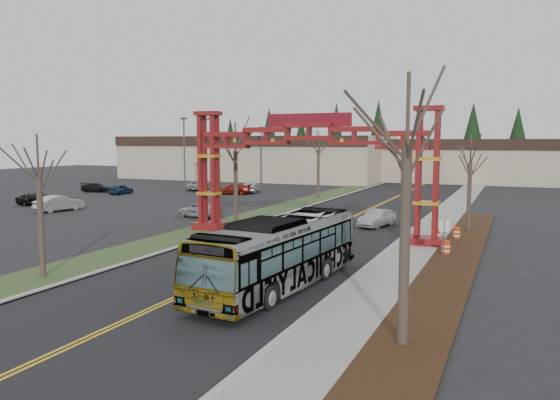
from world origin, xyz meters
The scene contains 35 objects.
ground centered at (0.00, 0.00, 0.00)m, with size 200.00×200.00×0.00m, color black.
road centered at (0.00, 25.00, 0.01)m, with size 12.00×110.00×0.02m, color black.
lane_line_left centered at (-0.12, 25.00, 0.03)m, with size 0.12×100.00×0.01m, color yellow.
lane_line_right centered at (0.12, 25.00, 0.03)m, with size 0.12×100.00×0.01m, color yellow.
curb_right centered at (6.15, 25.00, 0.07)m, with size 0.30×110.00×0.15m, color #ABAAA5.
sidewalk_right centered at (7.60, 25.00, 0.08)m, with size 2.60×110.00×0.14m, color gray.
landscape_strip centered at (10.20, 10.00, 0.06)m, with size 2.60×50.00×0.12m, color black.
grass_median centered at (-8.00, 25.00, 0.04)m, with size 4.00×110.00×0.08m, color #3B4E27.
curb_left centered at (-6.15, 25.00, 0.07)m, with size 0.30×110.00×0.15m, color #ABAAA5.
gateway_arch centered at (0.00, 18.00, 5.98)m, with size 18.20×1.60×8.90m.
retail_building_west centered at (-30.00, 71.96, 3.76)m, with size 46.00×22.30×7.50m.
retail_building_east centered at (10.00, 79.95, 3.51)m, with size 38.00×20.30×7.00m.
conifer_treeline centered at (0.25, 92.00, 6.49)m, with size 116.10×5.60×13.00m.
transit_bus centered at (3.42, 5.19, 1.64)m, with size 2.75×11.74×3.27m, color #A7ABAF.
silver_sedan centered at (3.26, 24.60, 0.68)m, with size 1.43×4.11×1.35m, color #A5A8AD.
parked_car_near_a centered at (-12.31, 23.46, 0.69)m, with size 1.64×4.06×1.38m, color #A9AEB1.
parked_car_near_b centered at (-27.02, 21.84, 0.76)m, with size 1.62×4.63×1.53m, color #BABABA.
parked_car_near_c centered at (-33.39, 25.41, 0.64)m, with size 2.12×4.59×1.27m, color black.
parked_car_mid_a centered at (-19.72, 43.19, 0.67)m, with size 1.87×4.61×1.34m, color maroon.
parked_car_mid_b centered at (-32.74, 37.65, 0.63)m, with size 1.49×3.71×1.26m, color #16334E.
parked_car_far_a centered at (-18.46, 46.12, 0.70)m, with size 1.48×4.25×1.40m, color gray.
parked_car_far_b centered at (-26.70, 46.31, 0.67)m, with size 2.22×4.81×1.34m, color #BDBDBD.
parked_car_far_c centered at (-37.57, 38.68, 0.61)m, with size 1.71×4.21×1.22m, color black.
bare_tree_median_near centered at (-8.00, 2.17, 5.11)m, with size 2.90×2.90×7.06m.
bare_tree_median_mid centered at (-8.00, 22.24, 5.90)m, with size 3.46×3.46×8.21m.
bare_tree_median_far centered at (-8.00, 42.43, 5.59)m, with size 3.37×3.37×7.85m.
bare_tree_right_near centered at (10.00, 0.20, 6.57)m, with size 3.42×3.42×8.88m.
bare_tree_right_far centered at (10.00, 25.26, 5.11)m, with size 3.09×3.09×7.18m.
light_pole_near centered at (-16.20, 32.26, 5.28)m, with size 0.79×0.40×9.13m.
light_pole_mid centered at (-27.84, 44.72, 5.68)m, with size 0.85×0.43×9.82m.
light_pole_far centered at (-22.44, 57.35, 5.11)m, with size 0.77×0.38×8.83m.
street_sign centered at (9.66, 13.62, 1.73)m, with size 0.55×0.11×2.40m.
barrel_south centered at (9.56, 15.56, 0.45)m, with size 0.48×0.48×0.90m.
barrel_mid centered at (8.53, 18.85, 0.51)m, with size 0.55×0.55×1.01m.
barrel_north centered at (9.59, 21.19, 0.44)m, with size 0.48×0.48×0.89m.
Camera 1 is at (13.24, -17.26, 6.74)m, focal length 35.00 mm.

